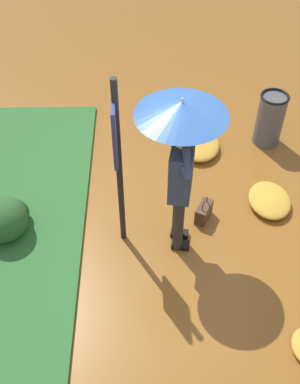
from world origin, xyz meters
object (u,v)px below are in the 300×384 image
info_sign_post (117,150)px  trash_bin (270,119)px  person_with_umbrella (181,141)px  handbag (204,212)px

info_sign_post → trash_bin: bearing=-49.5°
person_with_umbrella → info_sign_post: (0.01, 0.66, -0.11)m
person_with_umbrella → handbag: (0.30, -0.38, -1.42)m
person_with_umbrella → trash_bin: person_with_umbrella is taller
handbag → trash_bin: bearing=-35.6°
person_with_umbrella → trash_bin: (1.85, -1.49, -1.13)m
handbag → person_with_umbrella: bearing=127.9°
person_with_umbrella → handbag: size_ratio=5.53×
info_sign_post → trash_bin: (1.84, -2.15, -1.03)m
person_with_umbrella → handbag: person_with_umbrella is taller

